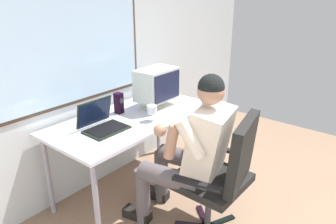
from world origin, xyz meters
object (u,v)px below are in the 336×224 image
at_px(crt_monitor, 157,85).
at_px(wine_glass, 152,110).
at_px(desk, 133,123).
at_px(laptop, 101,121).
at_px(office_chair, 224,170).
at_px(desk_speaker, 119,103).
at_px(person_seated, 190,150).

bearing_deg(crt_monitor, wine_glass, -146.43).
xyz_separation_m(desk, laptop, (-0.34, 0.02, 0.13)).
bearing_deg(laptop, desk, -2.66).
height_order(office_chair, wine_glass, office_chair).
distance_m(desk, desk_speaker, 0.23).
xyz_separation_m(desk, person_seated, (-0.06, -0.66, -0.02)).
bearing_deg(desk, laptop, 177.34).
bearing_deg(desk_speaker, desk, -85.21).
height_order(desk, person_seated, person_seated).
xyz_separation_m(laptop, desk_speaker, (0.33, 0.14, 0.03)).
relative_size(laptop, wine_glass, 2.38).
bearing_deg(laptop, wine_glass, -29.74).
bearing_deg(crt_monitor, office_chair, -109.14).
bearing_deg(laptop, desk_speaker, 23.41).
distance_m(person_seated, wine_glass, 0.51).
relative_size(crt_monitor, wine_glass, 2.80).
bearing_deg(desk_speaker, office_chair, -89.50).
bearing_deg(desk, wine_glass, -80.26).
bearing_deg(wine_glass, crt_monitor, 33.57).
relative_size(office_chair, laptop, 2.98).
distance_m(laptop, wine_glass, 0.43).
distance_m(desk, crt_monitor, 0.42).
relative_size(desk, desk_speaker, 8.04).
xyz_separation_m(office_chair, wine_glass, (0.04, 0.73, 0.28)).
bearing_deg(crt_monitor, desk_speaker, 152.96).
bearing_deg(office_chair, person_seated, 100.85).
bearing_deg(desk_speaker, wine_glass, -82.44).
bearing_deg(crt_monitor, desk, 178.06).
bearing_deg(office_chair, laptop, 109.53).
bearing_deg(laptop, crt_monitor, -2.31).
distance_m(office_chair, person_seated, 0.29).
xyz_separation_m(wine_glass, desk_speaker, (-0.05, 0.35, -0.00)).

